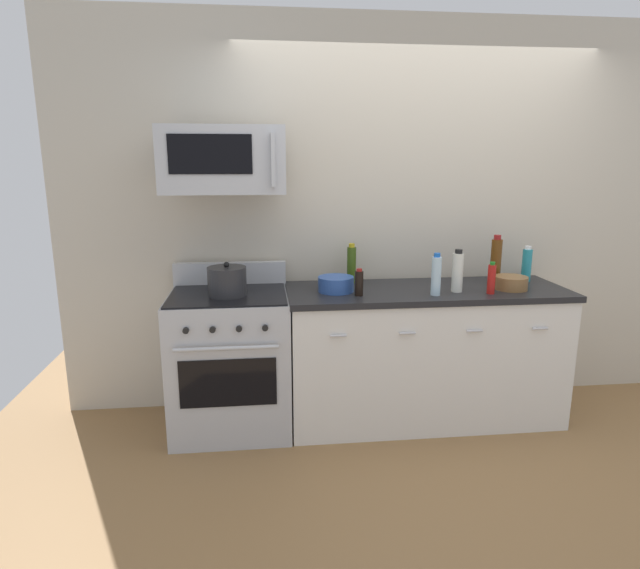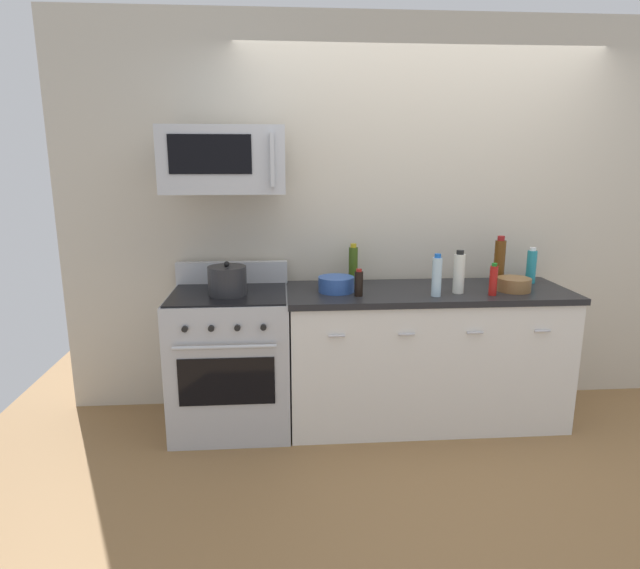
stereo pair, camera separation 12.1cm
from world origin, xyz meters
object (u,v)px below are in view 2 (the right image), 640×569
microwave (224,160)px  stockpot (227,281)px  bottle_vinegar_white (459,273)px  bowl_wooden_salad (514,284)px  bottle_hot_sauce_red (493,280)px  bottle_water_clear (436,276)px  bottle_dish_soap (531,266)px  range_oven (231,359)px  bottle_soy_sauce_dark (359,283)px  bowl_blue_mixing (336,284)px  bottle_wine_amber (499,262)px  bottle_olive_oil (353,264)px

microwave → stockpot: bearing=-90.1°
bottle_vinegar_white → bowl_wooden_salad: size_ratio=1.27×
bottle_hot_sauce_red → bottle_water_clear: size_ratio=0.77×
bottle_hot_sauce_red → bottle_dish_soap: 0.51m
range_oven → bottle_soy_sauce_dark: bearing=-9.7°
bottle_soy_sauce_dark → bottle_dish_soap: bearing=12.7°
bottle_soy_sauce_dark → bowl_blue_mixing: bottle_soy_sauce_dark is taller
range_oven → bottle_vinegar_white: 1.58m
bottle_wine_amber → bowl_blue_mixing: bearing=-174.5°
bottle_dish_soap → bottle_wine_amber: bearing=-169.8°
microwave → stockpot: (-0.00, -0.10, -0.74)m
bottle_dish_soap → stockpot: size_ratio=1.03×
range_oven → bottle_water_clear: bottle_water_clear is taller
bottle_soy_sauce_dark → stockpot: size_ratio=0.71×
bowl_wooden_salad → stockpot: stockpot is taller
microwave → bottle_soy_sauce_dark: 1.12m
bottle_vinegar_white → bottle_wine_amber: size_ratio=0.82×
bottle_soy_sauce_dark → bottle_wine_amber: (0.99, 0.23, 0.08)m
bottle_soy_sauce_dark → bottle_vinegar_white: 0.65m
bottle_soy_sauce_dark → bowl_wooden_salad: bottle_soy_sauce_dark is taller
bowl_blue_mixing → range_oven: bearing=178.8°
range_oven → bowl_blue_mixing: range_oven is taller
stockpot → range_oven: bearing=90.0°
bottle_olive_oil → bowl_wooden_salad: bottle_olive_oil is taller
bottle_water_clear → bottle_olive_oil: 0.62m
bottle_soy_sauce_dark → bottle_vinegar_white: bottle_vinegar_white is taller
bottle_wine_amber → range_oven: bearing=-177.1°
bottle_hot_sauce_red → stockpot: size_ratio=0.85×
bottle_water_clear → bowl_wooden_salad: bottle_water_clear is taller
microwave → bottle_olive_oil: microwave is taller
bottle_wine_amber → bottle_dish_soap: size_ratio=1.35×
bottle_dish_soap → bowl_wooden_salad: size_ratio=1.15×
stockpot → bottle_water_clear: bearing=-5.6°
range_oven → bowl_wooden_salad: range_oven is taller
bowl_blue_mixing → bowl_wooden_salad: (1.15, -0.07, -0.01)m
range_oven → bottle_vinegar_white: bottle_vinegar_white is taller
bottle_soy_sauce_dark → bottle_olive_oil: (0.01, 0.37, 0.05)m
bottle_soy_sauce_dark → microwave: bearing=167.2°
bottle_water_clear → bottle_dish_soap: (0.76, 0.32, -0.01)m
bottle_olive_oil → bottle_hot_sauce_red: bearing=-26.2°
bowl_wooden_salad → stockpot: size_ratio=0.90×
bottle_olive_oil → stockpot: 0.88m
bottle_water_clear → stockpot: size_ratio=1.11×
bottle_wine_amber → bottle_olive_oil: bearing=172.3°
bottle_water_clear → bottle_olive_oil: bottle_olive_oil is taller
bottle_wine_amber → bowl_blue_mixing: 1.13m
bottle_water_clear → bottle_vinegar_white: bearing=23.2°
microwave → bowl_wooden_salad: 2.01m
bottle_water_clear → bottle_dish_soap: size_ratio=1.08×
stockpot → bottle_soy_sauce_dark: bearing=-6.1°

